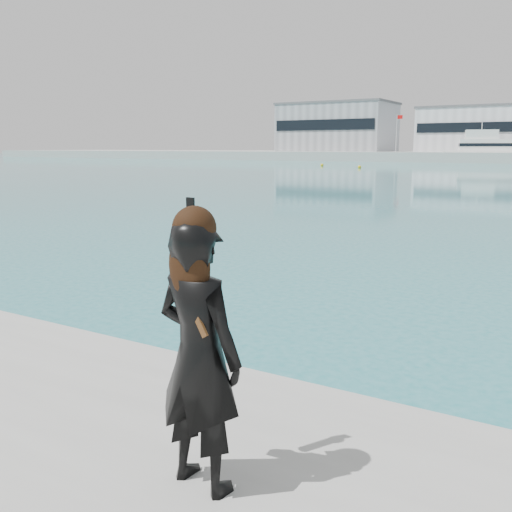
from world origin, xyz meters
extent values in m
cube|color=gray|center=(-55.00, 128.00, 7.50)|extent=(26.00, 16.00, 11.00)
cube|color=black|center=(-55.00, 119.90, 8.05)|extent=(24.70, 0.20, 2.42)
cube|color=#59595B|center=(-55.00, 128.00, 13.25)|extent=(26.52, 16.32, 0.50)
cube|color=silver|center=(-22.00, 128.00, 6.50)|extent=(24.00, 15.00, 9.00)
cube|color=black|center=(-22.00, 120.40, 6.95)|extent=(22.80, 0.20, 1.98)
cube|color=#59595B|center=(-22.00, 128.00, 11.25)|extent=(24.48, 15.30, 0.50)
cylinder|color=silver|center=(-38.00, 121.00, 6.00)|extent=(0.16, 0.16, 8.00)
cube|color=#B80B0A|center=(-37.40, 121.00, 9.40)|extent=(1.20, 0.04, 0.80)
cube|color=white|center=(-17.43, 115.47, 1.18)|extent=(18.32, 9.28, 2.35)
cube|color=white|center=(-18.38, 115.22, 3.43)|extent=(10.54, 6.50, 2.16)
cube|color=white|center=(-19.32, 114.97, 5.39)|extent=(6.55, 4.74, 1.77)
cube|color=black|center=(-18.38, 115.22, 3.43)|extent=(10.75, 6.65, 0.59)
cylinder|color=silver|center=(-19.32, 114.97, 7.26)|extent=(0.16, 0.16, 1.96)
sphere|color=#E6BA0C|center=(-37.29, 81.10, 0.00)|extent=(0.50, 0.50, 0.50)
sphere|color=#E6BA0C|center=(-28.79, 75.54, 0.00)|extent=(0.50, 0.50, 0.50)
imported|color=black|center=(-0.49, -0.87, 1.69)|extent=(0.69, 0.49, 1.78)
sphere|color=black|center=(-0.49, -0.89, 2.52)|extent=(0.27, 0.27, 0.27)
ellipsoid|color=black|center=(-0.49, -0.94, 2.29)|extent=(0.30, 0.15, 0.47)
cylinder|color=tan|center=(-0.69, -0.74, 2.40)|extent=(0.10, 0.22, 0.38)
cylinder|color=white|center=(-0.69, -0.70, 2.55)|extent=(0.11, 0.11, 0.04)
cube|color=black|center=(-0.69, -0.66, 2.61)|extent=(0.07, 0.02, 0.13)
cube|color=#4C2D14|center=(-0.47, -0.95, 2.04)|extent=(0.25, 0.04, 0.36)
camera|label=1|loc=(1.60, -3.62, 3.00)|focal=40.00mm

